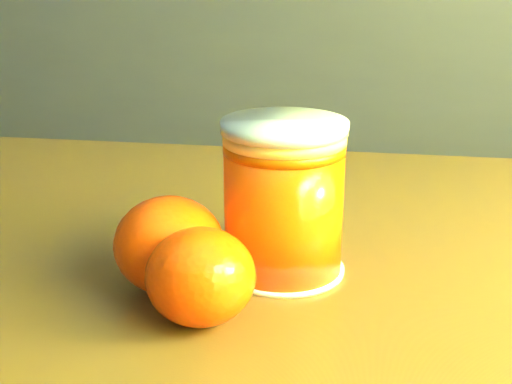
% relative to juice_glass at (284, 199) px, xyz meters
% --- Properties ---
extents(kitchen_counter, '(3.15, 0.60, 0.90)m').
position_rel_juice_glass_xyz_m(kitchen_counter, '(-0.86, 1.15, -0.37)').
color(kitchen_counter, '#434347').
rests_on(kitchen_counter, ground).
extents(juice_glass, '(0.09, 0.09, 0.11)m').
position_rel_juice_glass_xyz_m(juice_glass, '(0.00, 0.00, 0.00)').
color(juice_glass, '#E64404').
rests_on(juice_glass, table).
extents(orange_front, '(0.08, 0.08, 0.07)m').
position_rel_juice_glass_xyz_m(orange_front, '(-0.07, -0.05, -0.02)').
color(orange_front, '#FF4005').
rests_on(orange_front, table).
extents(orange_back, '(0.09, 0.09, 0.06)m').
position_rel_juice_glass_xyz_m(orange_back, '(-0.03, -0.09, -0.02)').
color(orange_back, '#FF4005').
rests_on(orange_back, table).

